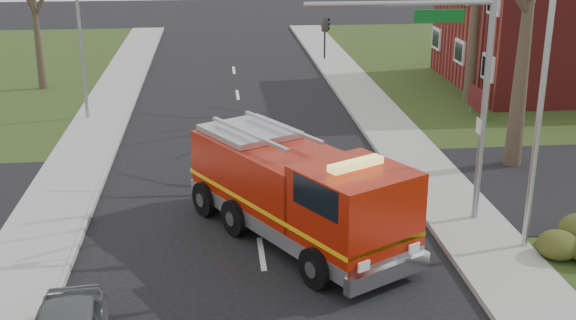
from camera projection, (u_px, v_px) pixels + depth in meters
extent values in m
plane|color=black|center=(262.00, 254.00, 19.64)|extent=(120.00, 120.00, 0.00)
cube|color=#9C9C96|center=(482.00, 241.00, 20.21)|extent=(2.40, 80.00, 0.15)
cube|color=#9C9C96|center=(27.00, 262.00, 19.01)|extent=(2.40, 80.00, 0.15)
cube|color=silver|center=(460.00, 52.00, 37.01)|extent=(0.12, 1.40, 1.20)
cube|color=#551316|center=(477.00, 99.00, 32.11)|extent=(0.12, 2.00, 1.00)
cylinder|color=gray|center=(483.00, 114.00, 31.50)|extent=(0.08, 0.08, 0.90)
cylinder|color=gray|center=(470.00, 105.00, 33.01)|extent=(0.08, 0.08, 0.90)
cone|color=#3A2E22|center=(529.00, 0.00, 24.23)|extent=(0.64, 0.64, 12.00)
cone|color=#3A2E22|center=(34.00, 3.00, 36.00)|extent=(0.44, 0.44, 9.00)
cylinder|color=gray|center=(484.00, 113.00, 20.56)|extent=(0.18, 0.18, 6.80)
cylinder|color=gray|center=(400.00, 3.00, 19.30)|extent=(5.20, 0.14, 0.14)
cube|color=#0C591E|center=(439.00, 16.00, 19.52)|extent=(1.40, 0.06, 0.35)
imported|color=black|center=(326.00, 18.00, 19.22)|extent=(0.22, 0.18, 1.10)
cylinder|color=#B7BABF|center=(541.00, 102.00, 18.49)|extent=(0.16, 0.16, 8.40)
cylinder|color=gray|center=(81.00, 42.00, 30.99)|extent=(0.14, 0.14, 7.00)
cube|color=#9A1707|center=(272.00, 177.00, 21.01)|extent=(4.69, 5.63, 2.04)
cube|color=#9A1707|center=(354.00, 213.00, 18.14)|extent=(3.44, 3.44, 2.33)
cube|color=#B7BABF|center=(295.00, 216.00, 20.39)|extent=(5.96, 7.83, 0.44)
cube|color=#E5B20C|center=(295.00, 198.00, 20.22)|extent=(5.97, 7.83, 0.12)
cube|color=black|center=(385.00, 199.00, 17.08)|extent=(1.98, 1.19, 0.82)
cube|color=#E5D866|center=(356.00, 164.00, 17.71)|extent=(1.52, 1.06, 0.17)
cylinder|color=black|center=(316.00, 268.00, 17.73)|extent=(0.82, 1.09, 1.07)
cylinder|color=black|center=(392.00, 242.00, 19.12)|extent=(0.82, 1.09, 1.07)
cylinder|color=black|center=(205.00, 199.00, 21.98)|extent=(0.82, 1.09, 1.07)
cylinder|color=black|center=(273.00, 182.00, 23.37)|extent=(0.82, 1.09, 1.07)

